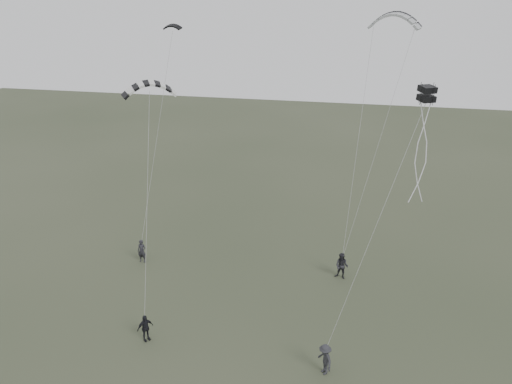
% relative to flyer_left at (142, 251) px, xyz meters
% --- Properties ---
extents(ground, '(140.00, 140.00, 0.00)m').
position_rel_flyer_left_xyz_m(ground, '(8.31, -6.89, -0.90)').
color(ground, '#303926').
rests_on(ground, ground).
extents(flyer_left, '(0.66, 0.44, 1.80)m').
position_rel_flyer_left_xyz_m(flyer_left, '(0.00, 0.00, 0.00)').
color(flyer_left, black).
rests_on(flyer_left, ground).
extents(flyer_right, '(1.12, 0.97, 1.95)m').
position_rel_flyer_left_xyz_m(flyer_right, '(14.81, 0.94, 0.08)').
color(flyer_right, '#222227').
rests_on(flyer_right, ground).
extents(flyer_center, '(0.95, 1.02, 1.68)m').
position_rel_flyer_left_xyz_m(flyer_center, '(4.13, -8.49, -0.06)').
color(flyer_center, black).
rests_on(flyer_center, ground).
extents(flyer_far, '(1.21, 1.33, 1.79)m').
position_rel_flyer_left_xyz_m(flyer_far, '(14.56, -8.94, -0.00)').
color(flyer_far, '#26262A').
rests_on(flyer_far, ground).
extents(kite_dark_small, '(1.45, 0.77, 0.58)m').
position_rel_flyer_left_xyz_m(kite_dark_small, '(1.59, 4.75, 15.88)').
color(kite_dark_small, black).
rests_on(kite_dark_small, flyer_left).
extents(kite_pale_large, '(3.77, 2.03, 1.62)m').
position_rel_flyer_left_xyz_m(kite_pale_large, '(17.00, 7.36, 16.67)').
color(kite_pale_large, '#9EA1A3').
rests_on(kite_pale_large, flyer_right).
extents(kite_striped, '(3.34, 2.64, 1.40)m').
position_rel_flyer_left_xyz_m(kite_striped, '(2.52, -1.89, 12.91)').
color(kite_striped, black).
rests_on(kite_striped, flyer_center).
extents(kite_box, '(0.97, 0.99, 0.80)m').
position_rel_flyer_left_xyz_m(kite_box, '(18.41, -5.17, 13.51)').
color(kite_box, black).
rests_on(kite_box, flyer_far).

